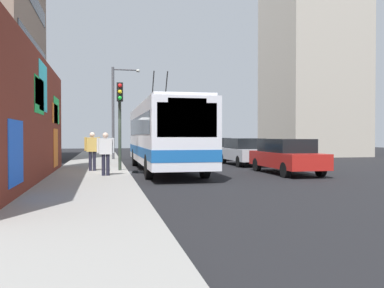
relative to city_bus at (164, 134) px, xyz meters
name	(u,v)px	position (x,y,z in m)	size (l,w,h in m)	color
ground_plane	(128,174)	(-1.19, 1.80, -1.82)	(80.00, 80.00, 0.00)	black
sidewalk_slab	(92,173)	(-1.19, 3.40, -1.74)	(48.00, 3.20, 0.15)	gray
graffiti_wall	(35,119)	(-4.97, 5.15, 0.48)	(14.40, 0.32, 4.58)	maroon
building_far_right	(312,66)	(13.62, -15.20, 6.09)	(8.03, 7.03, 15.81)	#B2A899
city_bus	(164,134)	(0.00, 0.00, 0.00)	(11.56, 2.55, 5.05)	silver
parked_car_red	(286,155)	(-2.61, -5.20, -0.98)	(4.82, 1.81, 1.58)	#B21E19
parked_car_silver	(244,151)	(3.08, -5.20, -0.98)	(4.62, 1.87, 1.58)	#B7B7BC
parked_car_dark_gray	(215,148)	(9.40, -5.20, -0.98)	(4.67, 1.78, 1.58)	#38383D
pedestrian_midblock	(92,148)	(-0.90, 3.37, -0.64)	(0.23, 0.69, 1.73)	#1E1E2D
pedestrian_at_curb	(106,150)	(-3.31, 2.79, -0.67)	(0.23, 0.68, 1.70)	#1E1E2D
traffic_light	(120,111)	(-0.97, 2.15, 1.03)	(0.49, 0.28, 3.99)	#2D382D
street_lamp	(116,106)	(8.44, 2.02, 1.94)	(0.44, 1.92, 6.22)	#4C4C51
curbside_puddle	(140,172)	(-0.30, 1.20, -1.81)	(1.48, 1.48, 0.00)	black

